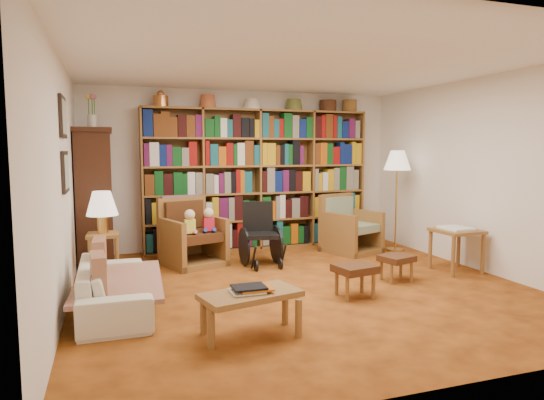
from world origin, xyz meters
name	(u,v)px	position (x,y,z in m)	size (l,w,h in m)	color
floor	(302,287)	(0.00, 0.00, 0.00)	(5.00, 5.00, 0.00)	#AE5B1A
ceiling	(303,65)	(0.00, 0.00, 2.50)	(5.00, 5.00, 0.00)	white
wall_back	(244,170)	(0.00, 2.50, 1.25)	(5.00, 5.00, 0.00)	white
wall_front	(451,201)	(0.00, -2.50, 1.25)	(5.00, 5.00, 0.00)	white
wall_left	(61,184)	(-2.50, 0.00, 1.25)	(5.00, 5.00, 0.00)	white
wall_right	(482,175)	(2.50, 0.00, 1.25)	(5.00, 5.00, 0.00)	white
bookshelf	(259,175)	(0.20, 2.33, 1.17)	(3.60, 0.30, 2.42)	brown
curio_cabinet	(95,195)	(-2.25, 2.00, 0.95)	(0.50, 0.95, 2.40)	#3A190F
framed_pictures	(64,145)	(-2.48, 0.30, 1.62)	(0.03, 0.52, 0.97)	black
sofa	(114,287)	(-2.05, -0.15, 0.24)	(0.63, 1.62, 0.47)	beige
sofa_throw	(119,280)	(-2.00, -0.15, 0.30)	(0.81, 1.51, 0.04)	#C1B18C
cushion_left	(100,259)	(-2.18, 0.20, 0.45)	(0.13, 0.40, 0.40)	maroon
cushion_right	(98,275)	(-2.18, -0.50, 0.45)	(0.12, 0.38, 0.38)	maroon
side_table_lamp	(104,246)	(-2.15, 1.09, 0.41)	(0.39, 0.39, 0.57)	brown
table_lamp	(102,205)	(-2.15, 1.09, 0.91)	(0.37, 0.37, 0.51)	#BB8C3C
armchair_leather	(192,236)	(-1.00, 1.58, 0.38)	(0.96, 0.96, 0.93)	brown
armchair_sage	(349,230)	(1.44, 1.61, 0.34)	(0.96, 0.96, 0.88)	brown
wheelchair	(260,236)	(-0.12, 1.21, 0.39)	(0.49, 0.69, 0.86)	black
floor_lamp	(397,164)	(2.15, 1.41, 1.34)	(0.41, 0.41, 1.56)	#BB8C3C
side_table_papers	(457,236)	(2.15, 0.02, 0.47)	(0.55, 0.55, 0.58)	brown
footstool_a	(355,271)	(0.40, -0.52, 0.29)	(0.47, 0.42, 0.35)	#452412
footstool_b	(397,260)	(1.17, -0.12, 0.26)	(0.44, 0.41, 0.31)	#452412
coffee_table	(251,298)	(-0.96, -1.21, 0.32)	(0.91, 0.60, 0.43)	brown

